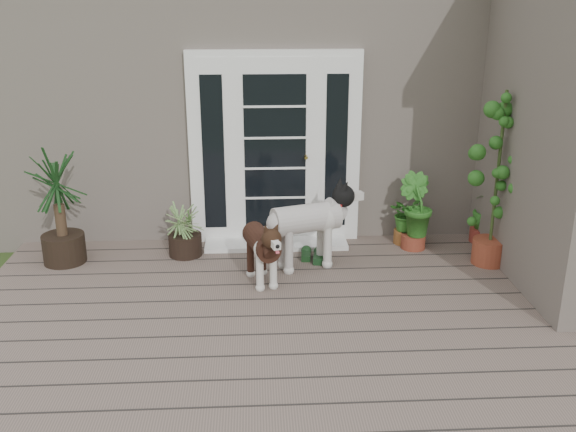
{
  "coord_description": "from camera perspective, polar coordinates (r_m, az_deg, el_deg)",
  "views": [
    {
      "loc": [
        -0.43,
        -4.36,
        2.83
      ],
      "look_at": [
        -0.1,
        1.75,
        0.7
      ],
      "focal_mm": 39.96,
      "sensor_mm": 36.0,
      "label": 1
    }
  ],
  "objects": [
    {
      "name": "spider_plant",
      "position": [
        7.0,
        -9.2,
        -1.01
      ],
      "size": [
        0.68,
        0.68,
        0.64
      ],
      "primitive_type": null,
      "rotation": [
        0.0,
        0.0,
        0.15
      ],
      "color": "#A8B871",
      "rests_on": "deck"
    },
    {
      "name": "clog_left",
      "position": [
        6.88,
        2.8,
        -3.57
      ],
      "size": [
        0.21,
        0.36,
        0.1
      ],
      "primitive_type": null,
      "rotation": [
        0.0,
        0.0,
        -0.17
      ],
      "color": "#143317",
      "rests_on": "deck"
    },
    {
      "name": "deck",
      "position": [
        5.52,
        1.82,
        -10.92
      ],
      "size": [
        6.2,
        4.6,
        0.12
      ],
      "primitive_type": "cube",
      "color": "#6B5B4C",
      "rests_on": "ground"
    },
    {
      "name": "white_dog",
      "position": [
        6.58,
        1.61,
        -1.42
      ],
      "size": [
        1.02,
        0.68,
        0.79
      ],
      "primitive_type": null,
      "rotation": [
        0.0,
        0.0,
        -1.25
      ],
      "color": "white",
      "rests_on": "deck"
    },
    {
      "name": "door_step",
      "position": [
        7.28,
        -1.06,
        -2.46
      ],
      "size": [
        1.6,
        0.4,
        0.05
      ],
      "primitive_type": "cube",
      "color": "white",
      "rests_on": "deck"
    },
    {
      "name": "clog_right",
      "position": [
        6.94,
        1.63,
        -3.41
      ],
      "size": [
        0.16,
        0.3,
        0.09
      ],
      "primitive_type": null,
      "rotation": [
        0.0,
        0.0,
        -0.11
      ],
      "color": "#143316",
      "rests_on": "deck"
    },
    {
      "name": "house_main",
      "position": [
        9.11,
        -0.36,
        11.13
      ],
      "size": [
        7.4,
        4.0,
        3.1
      ],
      "primitive_type": "cube",
      "color": "#665E54",
      "rests_on": "ground"
    },
    {
      "name": "herb_b",
      "position": [
        7.24,
        11.19,
        -0.46
      ],
      "size": [
        0.6,
        0.6,
        0.64
      ],
      "primitive_type": "imported",
      "rotation": [
        0.0,
        0.0,
        2.33
      ],
      "color": "#1A5B1E",
      "rests_on": "deck"
    },
    {
      "name": "herb_a",
      "position": [
        7.39,
        10.36,
        -0.66
      ],
      "size": [
        0.53,
        0.53,
        0.48
      ],
      "primitive_type": "imported",
      "rotation": [
        0.0,
        0.0,
        0.71
      ],
      "color": "#2B621C",
      "rests_on": "deck"
    },
    {
      "name": "yucca",
      "position": [
        7.05,
        -19.69,
        0.7
      ],
      "size": [
        0.97,
        0.97,
        1.22
      ],
      "primitive_type": null,
      "rotation": [
        0.0,
        0.0,
        0.17
      ],
      "color": "black",
      "rests_on": "deck"
    },
    {
      "name": "brindle_dog",
      "position": [
        6.27,
        -2.38,
        -3.3
      ],
      "size": [
        0.52,
        0.81,
        0.63
      ],
      "primitive_type": null,
      "rotation": [
        0.0,
        0.0,
        3.42
      ],
      "color": "#3B1F15",
      "rests_on": "deck"
    },
    {
      "name": "door_unit",
      "position": [
        7.15,
        -1.17,
        5.98
      ],
      "size": [
        1.9,
        0.14,
        2.15
      ],
      "primitive_type": "cube",
      "color": "white",
      "rests_on": "deck"
    },
    {
      "name": "sapling",
      "position": [
        6.84,
        18.12,
        3.3
      ],
      "size": [
        0.72,
        0.72,
        1.89
      ],
      "primitive_type": null,
      "rotation": [
        0.0,
        0.0,
        -0.36
      ],
      "color": "#195A1C",
      "rests_on": "deck"
    },
    {
      "name": "herb_c",
      "position": [
        7.65,
        17.06,
        -0.36
      ],
      "size": [
        0.47,
        0.47,
        0.52
      ],
      "primitive_type": "imported",
      "rotation": [
        0.0,
        0.0,
        3.95
      ],
      "color": "#1F5618",
      "rests_on": "deck"
    }
  ]
}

